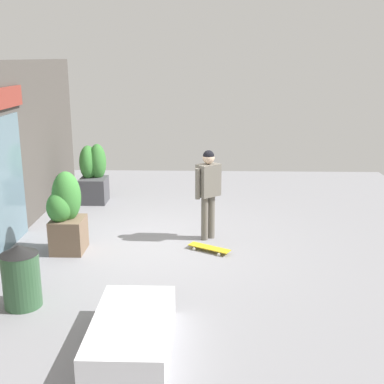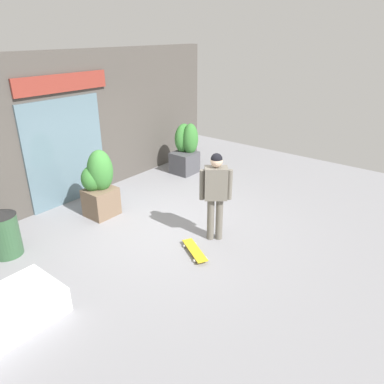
# 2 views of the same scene
# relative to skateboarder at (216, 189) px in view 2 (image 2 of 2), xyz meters

# --- Properties ---
(ground_plane) EXTENTS (12.00, 12.00, 0.00)m
(ground_plane) POSITION_rel_skateboarder_xyz_m (-0.30, 0.94, -1.03)
(ground_plane) COLOR gray
(building_facade) EXTENTS (8.73, 0.31, 3.24)m
(building_facade) POSITION_rel_skateboarder_xyz_m (-0.31, 3.69, 0.58)
(building_facade) COLOR #4C4742
(building_facade) RESTS_ON ground_plane
(skateboarder) EXTENTS (0.46, 0.48, 1.68)m
(skateboarder) POSITION_rel_skateboarder_xyz_m (0.00, 0.00, 0.00)
(skateboarder) COLOR #666056
(skateboarder) RESTS_ON ground_plane
(skateboard) EXTENTS (0.55, 0.76, 0.08)m
(skateboard) POSITION_rel_skateboarder_xyz_m (-0.63, -0.02, -0.96)
(skateboard) COLOR gold
(skateboard) RESTS_ON ground_plane
(planter_box_left) EXTENTS (0.65, 0.60, 1.42)m
(planter_box_left) POSITION_rel_skateboarder_xyz_m (-0.68, 2.46, -0.33)
(planter_box_left) COLOR brown
(planter_box_left) RESTS_ON ground_plane
(planter_box_right) EXTENTS (0.75, 0.63, 1.35)m
(planter_box_right) POSITION_rel_skateboarder_xyz_m (2.42, 2.68, -0.35)
(planter_box_right) COLOR #47474C
(planter_box_right) RESTS_ON ground_plane
(trash_bin) EXTENTS (0.52, 0.52, 0.88)m
(trash_bin) POSITION_rel_skateboarder_xyz_m (-2.68, 2.53, -0.58)
(trash_bin) COLOR #335938
(trash_bin) RESTS_ON ground_plane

